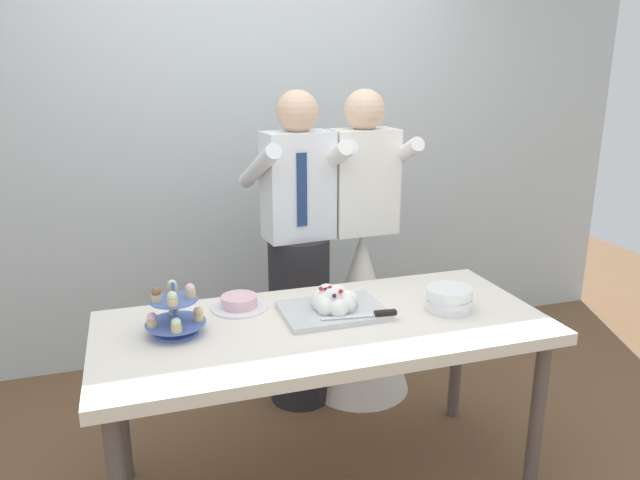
{
  "coord_description": "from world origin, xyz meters",
  "views": [
    {
      "loc": [
        -0.69,
        -2.1,
        1.76
      ],
      "look_at": [
        0.03,
        0.15,
        1.07
      ],
      "focal_mm": 33.46,
      "sensor_mm": 36.0,
      "label": 1
    }
  ],
  "objects_px": {
    "cupcake_stand": "(175,314)",
    "person_bride": "(361,291)",
    "plate_stack": "(449,299)",
    "round_cake": "(239,303)",
    "dessert_table": "(324,339)",
    "person_groom": "(299,270)",
    "main_cake_tray": "(333,304)"
  },
  "relations": [
    {
      "from": "dessert_table",
      "to": "person_bride",
      "type": "relative_size",
      "value": 1.08
    },
    {
      "from": "plate_stack",
      "to": "person_groom",
      "type": "height_order",
      "value": "person_groom"
    },
    {
      "from": "cupcake_stand",
      "to": "person_bride",
      "type": "height_order",
      "value": "person_bride"
    },
    {
      "from": "dessert_table",
      "to": "cupcake_stand",
      "type": "bearing_deg",
      "value": 173.21
    },
    {
      "from": "plate_stack",
      "to": "person_groom",
      "type": "xyz_separation_m",
      "value": [
        -0.44,
        0.77,
        -0.08
      ]
    },
    {
      "from": "dessert_table",
      "to": "main_cake_tray",
      "type": "bearing_deg",
      "value": 49.83
    },
    {
      "from": "cupcake_stand",
      "to": "plate_stack",
      "type": "xyz_separation_m",
      "value": [
        1.12,
        -0.11,
        -0.03
      ]
    },
    {
      "from": "cupcake_stand",
      "to": "person_bride",
      "type": "xyz_separation_m",
      "value": [
        1.03,
        0.67,
        -0.28
      ]
    },
    {
      "from": "dessert_table",
      "to": "plate_stack",
      "type": "bearing_deg",
      "value": -4.4
    },
    {
      "from": "main_cake_tray",
      "to": "person_groom",
      "type": "distance_m",
      "value": 0.66
    },
    {
      "from": "dessert_table",
      "to": "person_bride",
      "type": "bearing_deg",
      "value": 58.45
    },
    {
      "from": "person_bride",
      "to": "plate_stack",
      "type": "bearing_deg",
      "value": -83.94
    },
    {
      "from": "main_cake_tray",
      "to": "person_groom",
      "type": "height_order",
      "value": "person_groom"
    },
    {
      "from": "dessert_table",
      "to": "main_cake_tray",
      "type": "height_order",
      "value": "main_cake_tray"
    },
    {
      "from": "cupcake_stand",
      "to": "main_cake_tray",
      "type": "relative_size",
      "value": 0.53
    },
    {
      "from": "dessert_table",
      "to": "plate_stack",
      "type": "distance_m",
      "value": 0.55
    },
    {
      "from": "person_groom",
      "to": "plate_stack",
      "type": "bearing_deg",
      "value": -60.48
    },
    {
      "from": "main_cake_tray",
      "to": "person_groom",
      "type": "xyz_separation_m",
      "value": [
        0.04,
        0.66,
        -0.07
      ]
    },
    {
      "from": "dessert_table",
      "to": "person_bride",
      "type": "height_order",
      "value": "person_bride"
    },
    {
      "from": "cupcake_stand",
      "to": "person_groom",
      "type": "height_order",
      "value": "person_groom"
    },
    {
      "from": "round_cake",
      "to": "person_groom",
      "type": "height_order",
      "value": "person_groom"
    },
    {
      "from": "round_cake",
      "to": "cupcake_stand",
      "type": "bearing_deg",
      "value": -147.39
    },
    {
      "from": "person_bride",
      "to": "dessert_table",
      "type": "bearing_deg",
      "value": -121.55
    },
    {
      "from": "person_groom",
      "to": "person_bride",
      "type": "relative_size",
      "value": 1.0
    },
    {
      "from": "person_groom",
      "to": "dessert_table",
      "type": "bearing_deg",
      "value": -97.87
    },
    {
      "from": "dessert_table",
      "to": "person_bride",
      "type": "distance_m",
      "value": 0.88
    },
    {
      "from": "main_cake_tray",
      "to": "round_cake",
      "type": "bearing_deg",
      "value": 154.65
    },
    {
      "from": "plate_stack",
      "to": "person_groom",
      "type": "bearing_deg",
      "value": 119.52
    },
    {
      "from": "main_cake_tray",
      "to": "round_cake",
      "type": "height_order",
      "value": "main_cake_tray"
    },
    {
      "from": "cupcake_stand",
      "to": "person_groom",
      "type": "xyz_separation_m",
      "value": [
        0.68,
        0.66,
        -0.11
      ]
    },
    {
      "from": "cupcake_stand",
      "to": "plate_stack",
      "type": "relative_size",
      "value": 1.16
    },
    {
      "from": "cupcake_stand",
      "to": "person_bride",
      "type": "relative_size",
      "value": 0.14
    }
  ]
}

